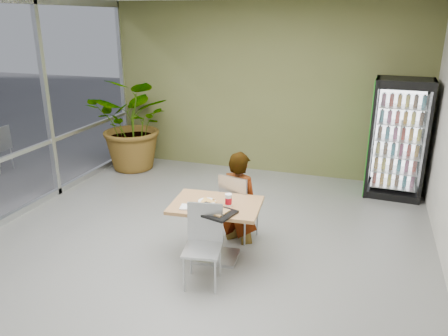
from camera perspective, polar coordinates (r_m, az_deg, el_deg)
The scene contains 12 objects.
ground at distance 5.74m, azimuth -4.07°, elevation -11.19°, with size 7.00×7.00×0.00m, color slate.
room_envelope at distance 5.13m, azimuth -4.48°, elevation 4.44°, with size 6.00×7.00×3.20m, color silver, non-canonical shape.
dining_table at distance 5.41m, azimuth -1.03°, elevation -6.72°, with size 1.13×0.84×0.75m.
chair_far at distance 5.83m, azimuth 1.61°, elevation -4.52°, with size 0.51×0.51×0.95m.
chair_near at distance 4.99m, azimuth -2.66°, elevation -9.07°, with size 0.47×0.48×0.92m.
seated_woman at distance 5.90m, azimuth 1.95°, elevation -5.09°, with size 0.57×0.37×1.55m, color black.
pizza_plate at distance 5.36m, azimuth -2.25°, elevation -4.28°, with size 0.31×0.28×0.03m.
soda_cup at distance 5.23m, azimuth 0.59°, elevation -4.23°, with size 0.08×0.08×0.15m.
napkin_stack at distance 5.21m, azimuth -4.85°, elevation -5.12°, with size 0.16×0.16×0.02m, color white.
cafeteria_tray at distance 5.06m, azimuth -1.37°, elevation -5.76°, with size 0.48×0.35×0.03m, color black.
beverage_fridge at distance 7.80m, azimuth 21.80°, elevation 3.55°, with size 0.94×0.74×1.98m.
potted_plant at distance 8.77m, azimuth -11.53°, elevation 5.69°, with size 1.66×1.43×1.84m, color #276026.
Camera 1 is at (1.96, -4.56, 2.89)m, focal length 35.00 mm.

